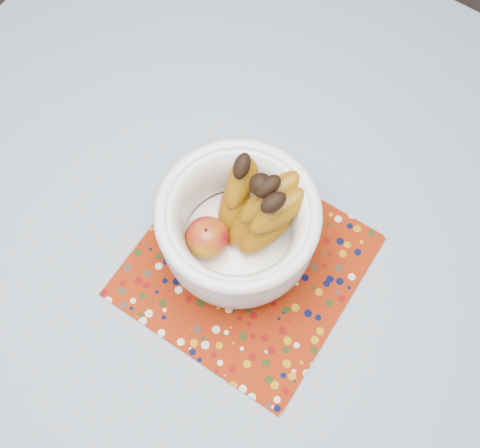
# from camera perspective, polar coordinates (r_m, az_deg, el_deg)

# --- Properties ---
(table) EXTENTS (1.20, 1.20, 0.75)m
(table) POSITION_cam_1_polar(r_m,az_deg,el_deg) (1.03, -0.76, -1.87)
(table) COLOR brown
(table) RESTS_ON ground
(tablecloth) EXTENTS (1.32, 1.32, 0.01)m
(tablecloth) POSITION_cam_1_polar(r_m,az_deg,el_deg) (0.95, -0.82, -0.16)
(tablecloth) COLOR slate
(tablecloth) RESTS_ON table
(placemat) EXTENTS (0.35, 0.35, 0.00)m
(placemat) POSITION_cam_1_polar(r_m,az_deg,el_deg) (0.92, 0.58, -4.23)
(placemat) COLOR maroon
(placemat) RESTS_ON tablecloth
(fruit_bowl) EXTENTS (0.24, 0.25, 0.19)m
(fruit_bowl) POSITION_cam_1_polar(r_m,az_deg,el_deg) (0.85, 0.44, 0.27)
(fruit_bowl) COLOR white
(fruit_bowl) RESTS_ON placemat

